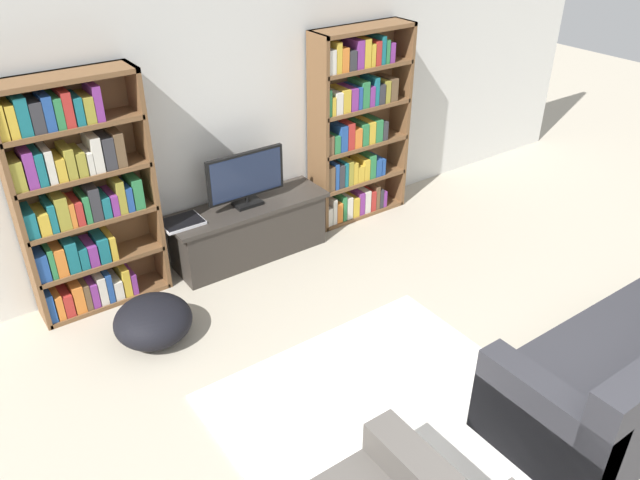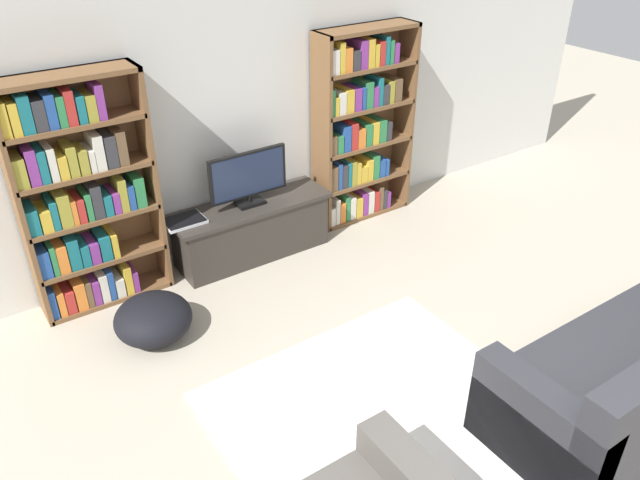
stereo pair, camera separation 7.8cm
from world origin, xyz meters
The scene contains 9 objects.
wall_back centered at (0.00, 4.23, 1.30)m, with size 8.80×0.06×2.60m.
bookshelf_left centered at (-1.31, 4.05, 0.91)m, with size 1.00×0.30×1.83m.
bookshelf_right centered at (1.26, 4.05, 0.90)m, with size 1.00×0.30×1.83m.
tv_stand centered at (0.03, 3.94, 0.26)m, with size 1.43×0.45×0.51m.
television centered at (0.03, 3.94, 0.76)m, with size 0.71×0.16×0.48m.
laptop centered at (-0.57, 3.96, 0.52)m, with size 0.33×0.25×0.03m.
area_rug centered at (-0.23, 1.73, 0.01)m, with size 1.95×1.84×0.02m.
couch_right_sofa centered at (1.13, 0.94, 0.29)m, with size 2.01×0.85×0.83m.
beanbag_ottoman centered at (-1.13, 3.33, 0.16)m, with size 0.57×0.57×0.33m, color black.
Camera 1 is at (-2.21, -0.30, 2.99)m, focal length 35.00 mm.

